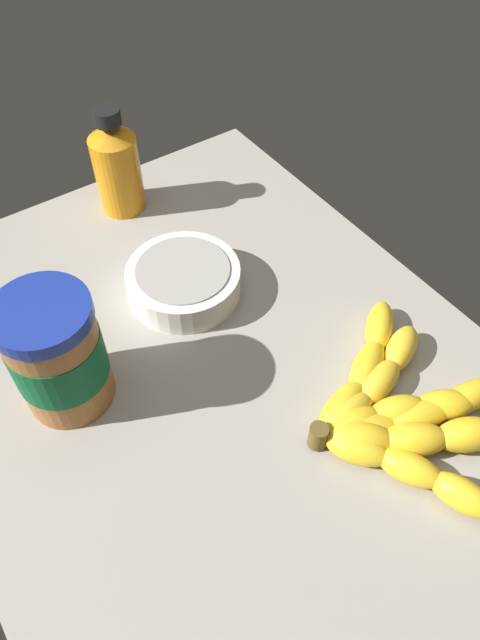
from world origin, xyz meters
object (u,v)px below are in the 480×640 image
object	(u,v)px
peanut_butter_jar	(57,355)
honey_bottle	(116,165)
banana_bunch	(396,412)
small_bowl	(184,280)

from	to	relation	value
peanut_butter_jar	honey_bottle	world-z (taller)	honey_bottle
banana_bunch	honey_bottle	xyz separation A→B (cm)	(48.99, 7.18, 5.43)
banana_bunch	honey_bottle	distance (cm)	49.81
banana_bunch	small_bowl	xyz separation A→B (cm)	(28.99, 8.77, 0.48)
banana_bunch	small_bowl	size ratio (longest dim) A/B	1.89
honey_bottle	small_bowl	distance (cm)	20.67
peanut_butter_jar	banana_bunch	bearing A→B (deg)	-130.31
banana_bunch	peanut_butter_jar	world-z (taller)	peanut_butter_jar
banana_bunch	honey_bottle	size ratio (longest dim) A/B	1.75
peanut_butter_jar	honey_bottle	size ratio (longest dim) A/B	0.93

